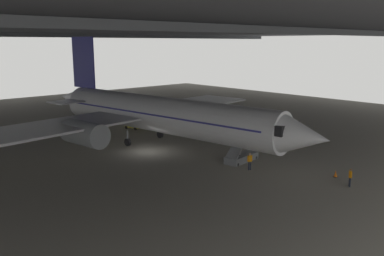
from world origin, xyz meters
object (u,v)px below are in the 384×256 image
Objects in this scene: crew_worker_near_nose at (350,176)px; crew_worker_by_stairs at (250,160)px; airplane_main at (158,114)px; traffic_cone_orange at (336,174)px; baggage_tug at (133,125)px; boarding_stairs at (242,154)px.

crew_worker_by_stairs reaches higher than crew_worker_near_nose.
airplane_main is 67.59× the size of traffic_cone_orange.
crew_worker_near_nose is 8.95m from crew_worker_by_stairs.
baggage_tug is at bearing 72.13° from airplane_main.
traffic_cone_orange is at bearing -87.56° from baggage_tug.
crew_worker_by_stairs reaches higher than baggage_tug.
crew_worker_near_nose is 0.96× the size of crew_worker_by_stairs.
airplane_main reaches higher than crew_worker_by_stairs.
crew_worker_by_stairs is (-1.73, -2.44, 0.18)m from boarding_stairs.
airplane_main reaches higher than baggage_tug.
boarding_stairs is at bearing -92.91° from baggage_tug.
boarding_stairs is 2.98× the size of crew_worker_by_stairs.
boarding_stairs is 20.57m from baggage_tug.
crew_worker_by_stairs is 2.73× the size of traffic_cone_orange.
boarding_stairs reaches higher than traffic_cone_orange.
traffic_cone_orange is (4.33, -19.99, -3.35)m from airplane_main.
boarding_stairs reaches higher than baggage_tug.
crew_worker_near_nose is 0.65× the size of baggage_tug.
airplane_main is 24.76× the size of crew_worker_by_stairs.
baggage_tug is at bearing 87.09° from boarding_stairs.
crew_worker_by_stairs reaches higher than traffic_cone_orange.
airplane_main reaches higher than traffic_cone_orange.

